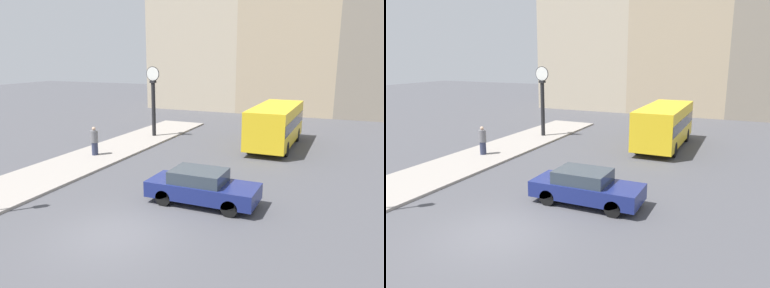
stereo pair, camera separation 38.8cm
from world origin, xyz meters
TOP-DOWN VIEW (x-y plane):
  - ground_plane at (0.00, 0.00)m, footprint 120.00×120.00m
  - sidewalk_corner at (-6.65, 9.05)m, footprint 3.68×22.11m
  - building_row at (-0.25, 30.01)m, footprint 29.21×5.00m
  - sedan_car at (1.65, 3.62)m, footprint 4.38×1.74m
  - bus_distant at (2.38, 14.46)m, footprint 2.45×7.25m
  - street_clock at (-6.23, 13.94)m, footprint 1.01×0.36m
  - pedestrian_grey_jacket at (-6.74, 7.78)m, footprint 0.42×0.42m

SIDE VIEW (x-z plane):
  - ground_plane at x=0.00m, z-range 0.00..0.00m
  - sidewalk_corner at x=-6.65m, z-range 0.00..0.12m
  - sedan_car at x=1.65m, z-range 0.01..1.40m
  - pedestrian_grey_jacket at x=-6.74m, z-range 0.10..1.76m
  - bus_distant at x=2.38m, z-range 0.19..2.86m
  - street_clock at x=-6.23m, z-range 0.22..5.14m
  - building_row at x=-0.25m, z-range -0.90..16.50m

